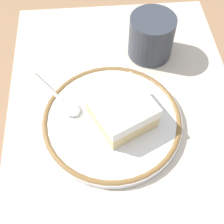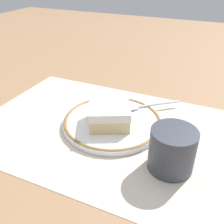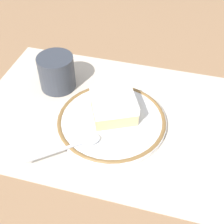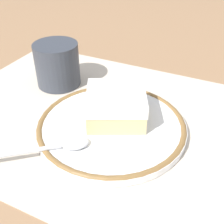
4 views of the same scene
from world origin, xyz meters
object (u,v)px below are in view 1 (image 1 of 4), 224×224
(cake_slice, at_px, (122,110))
(spoon, at_px, (61,100))
(cup, at_px, (151,39))
(plate, at_px, (112,121))

(cake_slice, distance_m, spoon, 0.10)
(cake_slice, height_order, cup, cup)
(plate, relative_size, spoon, 1.83)
(plate, height_order, cup, cup)
(cup, bearing_deg, cake_slice, 155.83)
(spoon, xyz_separation_m, cup, (0.10, -0.15, 0.02))
(plate, distance_m, cake_slice, 0.03)
(plate, bearing_deg, cake_slice, -89.13)
(plate, bearing_deg, cup, -28.79)
(cake_slice, relative_size, cup, 1.41)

